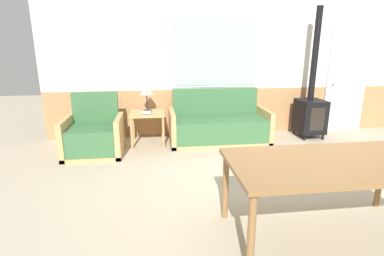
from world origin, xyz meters
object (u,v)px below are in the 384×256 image
at_px(table_lamp, 147,91).
at_px(dining_table, 332,168).
at_px(couch, 218,126).
at_px(armchair, 94,137).
at_px(side_table, 147,117).
at_px(wood_stove, 311,109).

relative_size(table_lamp, dining_table, 0.26).
bearing_deg(couch, armchair, -169.71).
bearing_deg(side_table, table_lamp, 88.51).
bearing_deg(armchair, wood_stove, -1.24).
xyz_separation_m(couch, table_lamp, (-1.27, 0.14, 0.65)).
xyz_separation_m(couch, dining_table, (0.38, -2.88, 0.39)).
bearing_deg(wood_stove, dining_table, -115.47).
height_order(armchair, wood_stove, wood_stove).
bearing_deg(armchair, table_lamp, 24.33).
bearing_deg(dining_table, wood_stove, 64.53).
xyz_separation_m(armchair, table_lamp, (0.85, 0.53, 0.64)).
xyz_separation_m(side_table, table_lamp, (0.00, 0.10, 0.45)).
relative_size(couch, side_table, 2.97).
distance_m(armchair, dining_table, 3.54).
height_order(side_table, table_lamp, table_lamp).
relative_size(couch, table_lamp, 3.73).
relative_size(couch, dining_table, 0.97).
bearing_deg(dining_table, table_lamp, 118.54).
bearing_deg(couch, dining_table, -82.56).
relative_size(table_lamp, wood_stove, 0.20).
bearing_deg(table_lamp, armchair, -148.21).
relative_size(side_table, wood_stove, 0.25).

